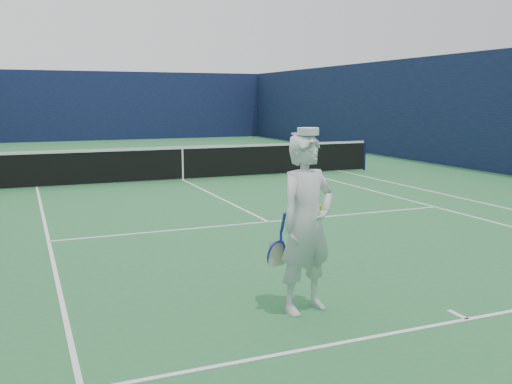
# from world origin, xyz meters

# --- Properties ---
(ground) EXTENTS (80.00, 80.00, 0.00)m
(ground) POSITION_xyz_m (0.00, 0.00, 0.00)
(ground) COLOR #296D3A
(ground) RESTS_ON ground
(court_markings) EXTENTS (11.03, 23.83, 0.01)m
(court_markings) POSITION_xyz_m (0.00, 0.00, 0.00)
(court_markings) COLOR white
(court_markings) RESTS_ON ground
(windscreen_fence) EXTENTS (20.12, 36.12, 4.00)m
(windscreen_fence) POSITION_xyz_m (0.00, 0.00, 2.00)
(windscreen_fence) COLOR #0F173A
(windscreen_fence) RESTS_ON ground
(tennis_net) EXTENTS (12.88, 0.09, 1.07)m
(tennis_net) POSITION_xyz_m (0.00, 0.00, 0.55)
(tennis_net) COLOR #141E4C
(tennis_net) RESTS_ON ground
(tennis_player) EXTENTS (0.90, 0.67, 2.10)m
(tennis_player) POSITION_xyz_m (-1.52, -10.94, 1.03)
(tennis_player) COLOR white
(tennis_player) RESTS_ON ground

